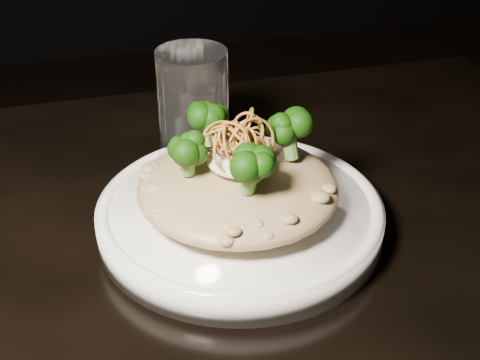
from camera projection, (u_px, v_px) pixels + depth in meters
name	position (u px, v px, depth m)	size (l,w,h in m)	color
table	(154.00, 356.00, 0.62)	(1.10, 0.80, 0.75)	black
plate	(240.00, 216.00, 0.64)	(0.27, 0.27, 0.03)	white
risotto	(238.00, 187.00, 0.62)	(0.19, 0.19, 0.04)	brown
broccoli	(237.00, 145.00, 0.60)	(0.11, 0.11, 0.04)	black
cheese	(240.00, 160.00, 0.60)	(0.06, 0.06, 0.02)	white
shallots	(239.00, 135.00, 0.59)	(0.06, 0.06, 0.04)	brown
drinking_glass	(194.00, 110.00, 0.72)	(0.08, 0.08, 0.13)	silver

